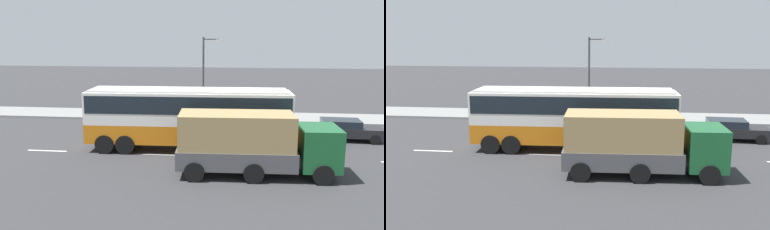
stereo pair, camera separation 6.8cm
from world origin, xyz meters
TOP-DOWN VIEW (x-y plane):
  - ground_plane at (0.00, 0.00)m, footprint 120.00×120.00m
  - sidewalk_curb at (0.00, 9.14)m, footprint 80.00×4.00m
  - lane_centreline at (-0.29, -1.90)m, footprint 35.36×0.16m
  - coach_bus at (1.16, -0.71)m, footprint 11.93×2.98m
  - cargo_truck at (4.81, -4.77)m, footprint 7.78×2.83m
  - car_black_sedan at (10.99, 2.65)m, footprint 4.45×2.05m
  - pedestrian_near_curb at (-0.37, 8.01)m, footprint 0.32×0.32m
  - street_lamp at (1.50, 7.37)m, footprint 1.53×0.24m

SIDE VIEW (x-z plane):
  - ground_plane at x=0.00m, z-range 0.00..0.00m
  - lane_centreline at x=-0.29m, z-range 0.00..0.01m
  - sidewalk_curb at x=0.00m, z-range 0.00..0.15m
  - car_black_sedan at x=10.99m, z-range 0.06..1.41m
  - pedestrian_near_curb at x=-0.37m, z-range 0.29..2.05m
  - cargo_truck at x=4.81m, z-range 0.12..3.18m
  - coach_bus at x=1.16m, z-range 0.43..4.06m
  - street_lamp at x=1.50m, z-range 0.63..7.02m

